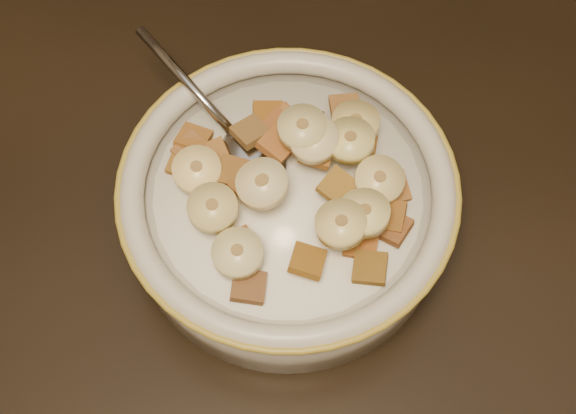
% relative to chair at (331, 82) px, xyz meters
% --- Properties ---
extents(chair, '(0.48, 0.48, 0.87)m').
position_rel_chair_xyz_m(chair, '(0.00, 0.00, 0.00)').
color(chair, black).
rests_on(chair, floor).
extents(cereal_bowl, '(0.21, 0.21, 0.05)m').
position_rel_chair_xyz_m(cereal_bowl, '(0.09, -0.35, 0.34)').
color(cereal_bowl, '#BFB79B').
rests_on(cereal_bowl, table).
extents(milk, '(0.17, 0.17, 0.00)m').
position_rel_chair_xyz_m(milk, '(0.09, -0.35, 0.37)').
color(milk, white).
rests_on(milk, cereal_bowl).
extents(spoon, '(0.06, 0.06, 0.01)m').
position_rel_chair_xyz_m(spoon, '(0.06, -0.33, 0.37)').
color(spoon, '#979798').
rests_on(spoon, cereal_bowl).
extents(cereal_square_0, '(0.02, 0.02, 0.01)m').
position_rel_chair_xyz_m(cereal_square_0, '(0.12, -0.39, 0.38)').
color(cereal_square_0, '#93611C').
rests_on(cereal_square_0, milk).
extents(cereal_square_1, '(0.03, 0.03, 0.01)m').
position_rel_chair_xyz_m(cereal_square_1, '(0.08, -0.40, 0.38)').
color(cereal_square_1, '#944F18').
rests_on(cereal_square_1, milk).
extents(cereal_square_2, '(0.02, 0.02, 0.01)m').
position_rel_chair_xyz_m(cereal_square_2, '(0.02, -0.34, 0.37)').
color(cereal_square_2, '#9A531C').
rests_on(cereal_square_2, milk).
extents(cereal_square_3, '(0.02, 0.02, 0.01)m').
position_rel_chair_xyz_m(cereal_square_3, '(0.15, -0.34, 0.38)').
color(cereal_square_3, brown).
rests_on(cereal_square_3, milk).
extents(cereal_square_4, '(0.03, 0.03, 0.01)m').
position_rel_chair_xyz_m(cereal_square_4, '(0.14, -0.36, 0.38)').
color(cereal_square_4, brown).
rests_on(cereal_square_4, milk).
extents(cereal_square_5, '(0.02, 0.02, 0.01)m').
position_rel_chair_xyz_m(cereal_square_5, '(0.10, -0.32, 0.39)').
color(cereal_square_5, '#985E1F').
rests_on(cereal_square_5, milk).
extents(cereal_square_6, '(0.02, 0.02, 0.01)m').
position_rel_chair_xyz_m(cereal_square_6, '(0.05, -0.35, 0.38)').
color(cereal_square_6, brown).
rests_on(cereal_square_6, milk).
extents(cereal_square_7, '(0.02, 0.02, 0.01)m').
position_rel_chair_xyz_m(cereal_square_7, '(0.07, -0.30, 0.38)').
color(cereal_square_7, '#9D6838').
rests_on(cereal_square_7, milk).
extents(cereal_square_8, '(0.02, 0.02, 0.01)m').
position_rel_chair_xyz_m(cereal_square_8, '(0.12, -0.30, 0.37)').
color(cereal_square_8, '#945124').
rests_on(cereal_square_8, milk).
extents(cereal_square_9, '(0.02, 0.02, 0.01)m').
position_rel_chair_xyz_m(cereal_square_9, '(0.14, -0.33, 0.37)').
color(cereal_square_9, brown).
rests_on(cereal_square_9, milk).
extents(cereal_square_10, '(0.03, 0.03, 0.01)m').
position_rel_chair_xyz_m(cereal_square_10, '(0.06, -0.30, 0.37)').
color(cereal_square_10, brown).
rests_on(cereal_square_10, milk).
extents(cereal_square_11, '(0.02, 0.02, 0.01)m').
position_rel_chair_xyz_m(cereal_square_11, '(0.02, -0.35, 0.37)').
color(cereal_square_11, brown).
rests_on(cereal_square_11, milk).
extents(cereal_square_12, '(0.03, 0.03, 0.01)m').
position_rel_chair_xyz_m(cereal_square_12, '(0.04, -0.34, 0.37)').
color(cereal_square_12, brown).
rests_on(cereal_square_12, milk).
extents(cereal_square_13, '(0.03, 0.03, 0.01)m').
position_rel_chair_xyz_m(cereal_square_13, '(0.10, -0.27, 0.37)').
color(cereal_square_13, '#9E5C30').
rests_on(cereal_square_13, milk).
extents(cereal_square_14, '(0.03, 0.02, 0.01)m').
position_rel_chair_xyz_m(cereal_square_14, '(0.12, -0.30, 0.38)').
color(cereal_square_14, brown).
rests_on(cereal_square_14, milk).
extents(cereal_square_15, '(0.02, 0.02, 0.01)m').
position_rel_chair_xyz_m(cereal_square_15, '(0.14, -0.36, 0.38)').
color(cereal_square_15, brown).
rests_on(cereal_square_15, milk).
extents(cereal_square_16, '(0.02, 0.02, 0.01)m').
position_rel_chair_xyz_m(cereal_square_16, '(0.07, -0.33, 0.39)').
color(cereal_square_16, '#9A5A23').
rests_on(cereal_square_16, milk).
extents(cereal_square_17, '(0.02, 0.02, 0.01)m').
position_rel_chair_xyz_m(cereal_square_17, '(0.16, -0.35, 0.37)').
color(cereal_square_17, brown).
rests_on(cereal_square_17, milk).
extents(cereal_square_18, '(0.02, 0.02, 0.01)m').
position_rel_chair_xyz_m(cereal_square_18, '(0.14, -0.36, 0.37)').
color(cereal_square_18, brown).
rests_on(cereal_square_18, milk).
extents(cereal_square_19, '(0.03, 0.03, 0.01)m').
position_rel_chair_xyz_m(cereal_square_19, '(0.05, -0.32, 0.38)').
color(cereal_square_19, brown).
rests_on(cereal_square_19, milk).
extents(cereal_square_20, '(0.03, 0.02, 0.01)m').
position_rel_chair_xyz_m(cereal_square_20, '(0.12, -0.34, 0.38)').
color(cereal_square_20, brown).
rests_on(cereal_square_20, milk).
extents(cereal_square_21, '(0.02, 0.02, 0.01)m').
position_rel_chair_xyz_m(cereal_square_21, '(0.08, -0.30, 0.37)').
color(cereal_square_21, brown).
rests_on(cereal_square_21, milk).
extents(cereal_square_22, '(0.03, 0.03, 0.01)m').
position_rel_chair_xyz_m(cereal_square_22, '(0.07, -0.36, 0.39)').
color(cereal_square_22, brown).
rests_on(cereal_square_22, milk).
extents(cereal_square_23, '(0.03, 0.03, 0.01)m').
position_rel_chair_xyz_m(cereal_square_23, '(0.09, -0.42, 0.37)').
color(cereal_square_23, brown).
rests_on(cereal_square_23, milk).
extents(cereal_square_24, '(0.02, 0.02, 0.01)m').
position_rel_chair_xyz_m(cereal_square_24, '(0.07, -0.31, 0.38)').
color(cereal_square_24, brown).
rests_on(cereal_square_24, milk).
extents(cereal_square_25, '(0.03, 0.03, 0.01)m').
position_rel_chair_xyz_m(cereal_square_25, '(0.07, -0.30, 0.38)').
color(cereal_square_25, brown).
rests_on(cereal_square_25, milk).
extents(cereal_square_26, '(0.03, 0.03, 0.01)m').
position_rel_chair_xyz_m(cereal_square_26, '(0.15, -0.32, 0.37)').
color(cereal_square_26, '#924E1E').
rests_on(cereal_square_26, milk).
extents(cereal_square_27, '(0.02, 0.02, 0.01)m').
position_rel_chair_xyz_m(cereal_square_27, '(0.16, -0.38, 0.37)').
color(cereal_square_27, brown).
rests_on(cereal_square_27, milk).
extents(cereal_square_28, '(0.03, 0.03, 0.01)m').
position_rel_chair_xyz_m(cereal_square_28, '(0.02, -0.34, 0.37)').
color(cereal_square_28, brown).
rests_on(cereal_square_28, milk).
extents(cereal_square_29, '(0.02, 0.02, 0.01)m').
position_rel_chair_xyz_m(cereal_square_29, '(0.13, -0.36, 0.38)').
color(cereal_square_29, brown).
rests_on(cereal_square_29, milk).
extents(banana_slice_0, '(0.04, 0.04, 0.01)m').
position_rel_chair_xyz_m(banana_slice_0, '(0.03, -0.36, 0.38)').
color(banana_slice_0, '#FFE17E').
rests_on(banana_slice_0, milk).
extents(banana_slice_1, '(0.04, 0.04, 0.01)m').
position_rel_chair_xyz_m(banana_slice_1, '(0.06, -0.39, 0.39)').
color(banana_slice_1, '#C7BD62').
rests_on(banana_slice_1, milk).
extents(banana_slice_2, '(0.04, 0.04, 0.01)m').
position_rel_chair_xyz_m(banana_slice_2, '(0.12, -0.31, 0.39)').
color(banana_slice_2, '#DECC6F').
rests_on(banana_slice_2, milk).
extents(banana_slice_3, '(0.03, 0.03, 0.01)m').
position_rel_chair_xyz_m(banana_slice_3, '(0.08, -0.36, 0.40)').
color(banana_slice_3, beige).
rests_on(banana_slice_3, milk).
extents(banana_slice_4, '(0.04, 0.04, 0.01)m').
position_rel_chair_xyz_m(banana_slice_4, '(0.14, -0.33, 0.39)').
color(banana_slice_4, tan).
rests_on(banana_slice_4, milk).
extents(banana_slice_5, '(0.04, 0.04, 0.01)m').
position_rel_chair_xyz_m(banana_slice_5, '(0.13, -0.37, 0.39)').
color(banana_slice_5, '#ECD77B').
rests_on(banana_slice_5, milk).
extents(banana_slice_6, '(0.04, 0.04, 0.01)m').
position_rel_chair_xyz_m(banana_slice_6, '(0.08, -0.36, 0.40)').
color(banana_slice_6, '#D3BC7D').
rests_on(banana_slice_6, milk).
extents(banana_slice_7, '(0.03, 0.03, 0.01)m').
position_rel_chair_xyz_m(banana_slice_7, '(0.11, -0.29, 0.39)').
color(banana_slice_7, '#D6BC69').
rests_on(banana_slice_7, milk).
extents(banana_slice_8, '(0.04, 0.04, 0.01)m').
position_rel_chair_xyz_m(banana_slice_8, '(0.14, -0.35, 0.39)').
color(banana_slice_8, '#E4D57D').
rests_on(banana_slice_8, milk).
extents(banana_slice_9, '(0.04, 0.04, 0.01)m').
position_rel_chair_xyz_m(banana_slice_9, '(0.08, -0.40, 0.38)').
color(banana_slice_9, '#EEE291').
rests_on(banana_slice_9, milk).
extents(banana_slice_10, '(0.04, 0.04, 0.01)m').
position_rel_chair_xyz_m(banana_slice_10, '(0.10, -0.32, 0.40)').
color(banana_slice_10, '#D7C688').
rests_on(banana_slice_10, milk).
extents(banana_slice_11, '(0.04, 0.04, 0.01)m').
position_rel_chair_xyz_m(banana_slice_11, '(0.09, -0.32, 0.40)').
color(banana_slice_11, '#D7CD81').
rests_on(banana_slice_11, milk).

